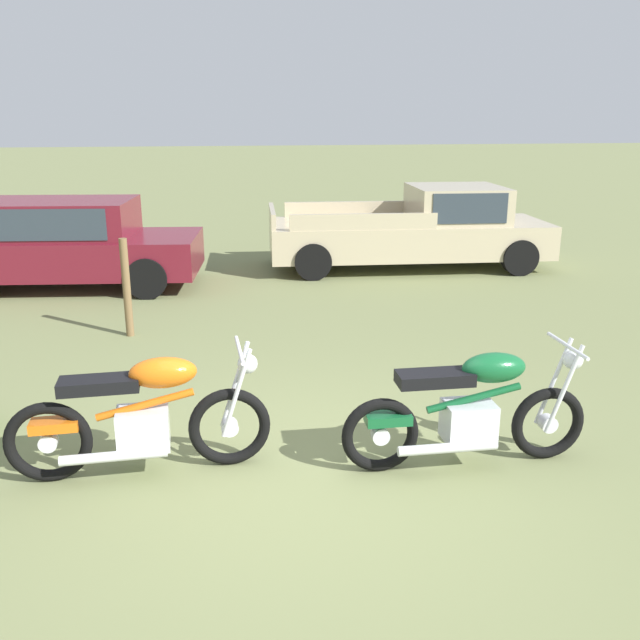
# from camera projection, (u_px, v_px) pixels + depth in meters

# --- Properties ---
(ground_plane) EXTENTS (120.00, 120.00, 0.00)m
(ground_plane) POSITION_uv_depth(u_px,v_px,m) (305.00, 478.00, 5.43)
(ground_plane) COLOR olive
(motorcycle_orange) EXTENTS (2.05, 0.64, 1.02)m
(motorcycle_orange) POSITION_uv_depth(u_px,v_px,m) (143.00, 416.00, 5.38)
(motorcycle_orange) COLOR black
(motorcycle_orange) RESTS_ON ground
(motorcycle_green) EXTENTS (2.04, 0.64, 1.02)m
(motorcycle_green) POSITION_uv_depth(u_px,v_px,m) (470.00, 410.00, 5.51)
(motorcycle_green) COLOR black
(motorcycle_green) RESTS_ON ground
(car_burgundy) EXTENTS (4.38, 2.22, 1.43)m
(car_burgundy) POSITION_uv_depth(u_px,v_px,m) (54.00, 237.00, 11.18)
(car_burgundy) COLOR maroon
(car_burgundy) RESTS_ON ground
(pickup_truck_beige) EXTENTS (5.19, 2.20, 1.49)m
(pickup_truck_beige) POSITION_uv_depth(u_px,v_px,m) (422.00, 227.00, 12.71)
(pickup_truck_beige) COLOR #BCAD8C
(pickup_truck_beige) RESTS_ON ground
(fence_post_wooden) EXTENTS (0.10, 0.10, 1.27)m
(fence_post_wooden) POSITION_uv_depth(u_px,v_px,m) (127.00, 288.00, 8.74)
(fence_post_wooden) COLOR brown
(fence_post_wooden) RESTS_ON ground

